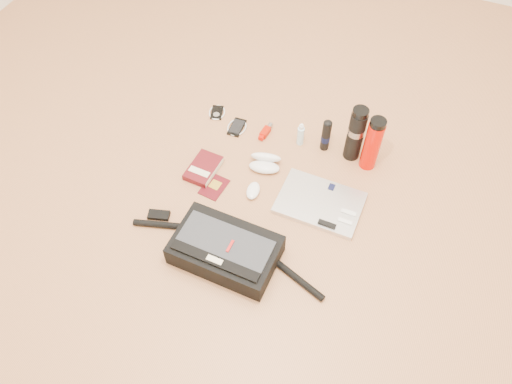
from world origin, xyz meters
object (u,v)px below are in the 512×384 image
thermos_black (356,134)px  book (204,168)px  laptop (320,203)px  thermos_red (372,144)px  messenger_bag (225,250)px

thermos_black → book: bearing=-149.3°
book → thermos_black: bearing=33.5°
laptop → thermos_red: size_ratio=1.26×
messenger_bag → thermos_red: thermos_red is taller
messenger_bag → laptop: bearing=56.5°
laptop → messenger_bag: bearing=-124.5°
thermos_black → thermos_red: 0.09m
thermos_red → book: bearing=-154.2°
laptop → thermos_black: bearing=82.9°
thermos_black → thermos_red: thermos_black is taller
messenger_bag → laptop: 0.48m
messenger_bag → book: 0.46m
messenger_bag → thermos_red: 0.80m
book → thermos_black: size_ratio=0.63×
laptop → book: laptop is taller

